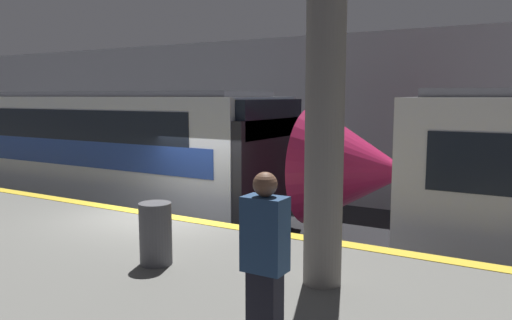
# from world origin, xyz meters

# --- Properties ---
(ground_plane) EXTENTS (120.00, 120.00, 0.00)m
(ground_plane) POSITION_xyz_m (0.00, 0.00, 0.00)
(ground_plane) COLOR black
(platform) EXTENTS (40.00, 4.46, 1.13)m
(platform) POSITION_xyz_m (0.00, -2.23, 0.56)
(platform) COLOR slate
(platform) RESTS_ON ground
(station_rear_barrier) EXTENTS (50.00, 0.15, 5.28)m
(station_rear_barrier) POSITION_xyz_m (0.00, 7.41, 2.64)
(station_rear_barrier) COLOR #939399
(station_rear_barrier) RESTS_ON ground
(support_pillar_near) EXTENTS (0.46, 0.46, 3.44)m
(support_pillar_near) POSITION_xyz_m (4.04, -1.81, 2.84)
(support_pillar_near) COLOR slate
(support_pillar_near) RESTS_ON platform
(person_waiting) EXTENTS (0.38, 0.24, 1.64)m
(person_waiting) POSITION_xyz_m (4.26, -3.63, 1.98)
(person_waiting) COLOR black
(person_waiting) RESTS_ON platform
(trash_bin) EXTENTS (0.44, 0.44, 0.85)m
(trash_bin) POSITION_xyz_m (1.80, -2.31, 1.54)
(trash_bin) COLOR #4C4C51
(trash_bin) RESTS_ON platform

